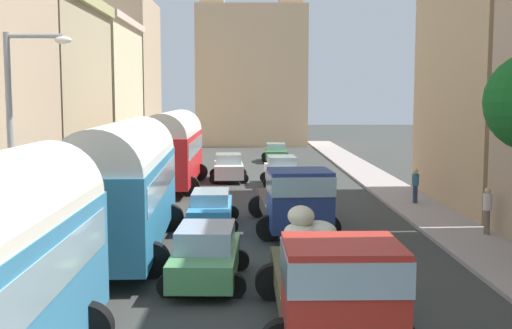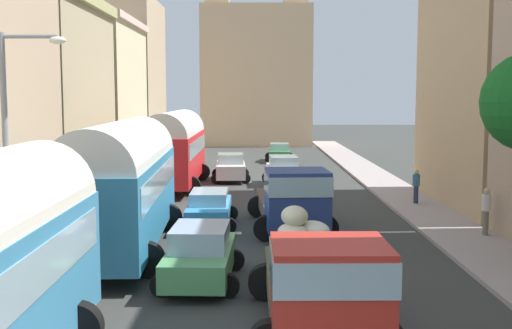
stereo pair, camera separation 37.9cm
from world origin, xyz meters
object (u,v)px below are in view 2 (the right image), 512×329
(cargo_truck_1, at_px, (292,199))
(car_0, at_px, (283,171))
(car_4, at_px, (230,167))
(cargo_truck_0, at_px, (319,281))
(parked_bus_2, at_px, (174,146))
(streetlamp_near, at_px, (13,138))
(car_1, at_px, (279,152))
(car_3, at_px, (209,208))
(car_2, at_px, (200,255))
(pedestrian_1, at_px, (485,209))
(parked_bus_1, at_px, (121,180))
(pedestrian_0, at_px, (415,185))

(cargo_truck_1, distance_m, car_0, 12.66)
(car_4, bearing_deg, cargo_truck_0, -83.54)
(parked_bus_2, relative_size, car_0, 2.28)
(cargo_truck_1, xyz_separation_m, streetlamp_near, (-7.56, -6.59, 2.67))
(car_1, bearing_deg, cargo_truck_0, -90.76)
(car_1, distance_m, car_3, 24.80)
(car_3, xyz_separation_m, car_4, (0.29, 13.39, 0.09))
(car_2, bearing_deg, pedestrian_1, 28.99)
(cargo_truck_1, bearing_deg, parked_bus_1, -155.38)
(parked_bus_1, distance_m, cargo_truck_0, 9.60)
(car_1, bearing_deg, car_3, -98.32)
(car_1, relative_size, car_4, 0.96)
(car_0, bearing_deg, pedestrian_1, -64.06)
(parked_bus_1, height_order, car_3, parked_bus_1)
(parked_bus_1, xyz_separation_m, pedestrian_1, (12.45, 1.75, -1.28))
(car_2, relative_size, pedestrian_1, 2.23)
(cargo_truck_0, bearing_deg, parked_bus_2, 104.58)
(parked_bus_1, relative_size, car_2, 2.48)
(cargo_truck_0, xyz_separation_m, pedestrian_0, (6.01, 16.16, -0.29))
(cargo_truck_0, relative_size, car_2, 1.63)
(car_4, distance_m, streetlamp_near, 21.97)
(car_2, relative_size, car_4, 1.00)
(cargo_truck_0, distance_m, car_3, 11.94)
(car_3, bearing_deg, car_0, 73.67)
(cargo_truck_0, distance_m, car_2, 5.01)
(car_2, bearing_deg, car_1, 84.12)
(car_4, bearing_deg, parked_bus_1, -99.33)
(parked_bus_2, relative_size, streetlamp_near, 1.46)
(parked_bus_1, bearing_deg, pedestrian_0, 36.00)
(parked_bus_1, distance_m, car_3, 4.87)
(parked_bus_1, bearing_deg, car_0, 68.89)
(parked_bus_1, relative_size, car_4, 2.47)
(car_2, height_order, car_4, car_4)
(car_1, bearing_deg, car_0, -91.06)
(cargo_truck_1, distance_m, car_4, 14.91)
(parked_bus_2, height_order, pedestrian_0, parked_bus_2)
(cargo_truck_0, height_order, car_4, cargo_truck_0)
(cargo_truck_0, distance_m, pedestrian_0, 17.24)
(parked_bus_2, xyz_separation_m, cargo_truck_0, (5.75, -22.13, -1.05))
(streetlamp_near, bearing_deg, cargo_truck_0, -26.03)
(cargo_truck_1, relative_size, pedestrian_1, 4.06)
(cargo_truck_0, distance_m, streetlamp_near, 8.82)
(car_4, relative_size, pedestrian_0, 2.39)
(cargo_truck_0, distance_m, pedestrian_1, 11.63)
(pedestrian_1, bearing_deg, car_4, 121.87)
(cargo_truck_0, height_order, car_0, cargo_truck_0)
(car_4, xyz_separation_m, pedestrian_0, (8.83, -8.75, 0.18))
(parked_bus_1, height_order, car_4, parked_bus_1)
(parked_bus_2, xyz_separation_m, car_1, (6.23, 13.92, -1.60))
(car_4, bearing_deg, cargo_truck_1, -79.03)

